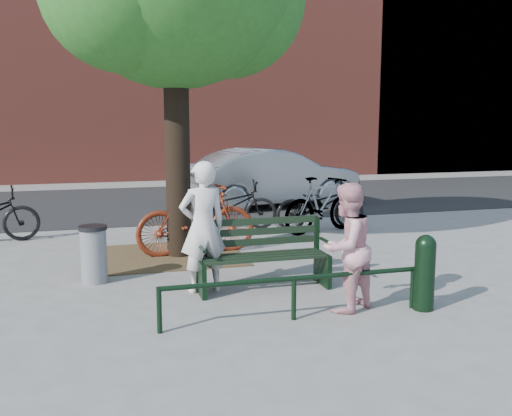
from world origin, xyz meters
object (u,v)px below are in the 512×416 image
object	(u,v)px
bollard	(425,270)
parked_car	(272,178)
park_bench	(262,253)
litter_bin	(94,254)
bicycle_c	(230,205)
person_left	(203,227)
person_right	(346,247)

from	to	relation	value
bollard	parked_car	distance (m)	8.17
park_bench	litter_bin	world-z (taller)	park_bench
litter_bin	bicycle_c	distance (m)	4.19
park_bench	person_left	world-z (taller)	person_left
person_left	person_right	size ratio (longest dim) A/B	1.13
person_left	litter_bin	xyz separation A→B (m)	(-1.38, 0.81, -0.45)
person_right	litter_bin	bearing A→B (deg)	-63.73
park_bench	bollard	size ratio (longest dim) A/B	1.92
parked_car	person_left	bearing A→B (deg)	145.01
park_bench	person_right	size ratio (longest dim) A/B	1.15
bicycle_c	parked_car	xyz separation A→B (m)	(1.72, 2.68, 0.25)
park_bench	parked_car	world-z (taller)	parked_car
bollard	person_left	bearing A→B (deg)	148.85
park_bench	parked_car	distance (m)	7.14
person_right	parked_car	world-z (taller)	person_right
litter_bin	parked_car	world-z (taller)	parked_car
bollard	bicycle_c	size ratio (longest dim) A/B	0.47
person_right	bicycle_c	bearing A→B (deg)	-116.68
bollard	litter_bin	size ratio (longest dim) A/B	1.14
person_left	parked_car	world-z (taller)	person_left
bollard	bicycle_c	xyz separation A→B (m)	(-1.08, 5.46, 0.02)
park_bench	parked_car	xyz separation A→B (m)	(2.24, 6.77, 0.28)
person_left	litter_bin	world-z (taller)	person_left
person_left	bicycle_c	size ratio (longest dim) A/B	0.89
park_bench	parked_car	bearing A→B (deg)	71.67
park_bench	bicycle_c	world-z (taller)	bicycle_c
bicycle_c	person_right	bearing A→B (deg)	-170.94
person_left	person_right	distance (m)	1.90
park_bench	person_right	xyz separation A→B (m)	(0.70, -1.13, 0.28)
park_bench	litter_bin	xyz separation A→B (m)	(-2.16, 0.88, -0.08)
bollard	litter_bin	bearing A→B (deg)	149.14
person_left	litter_bin	bearing A→B (deg)	-39.11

